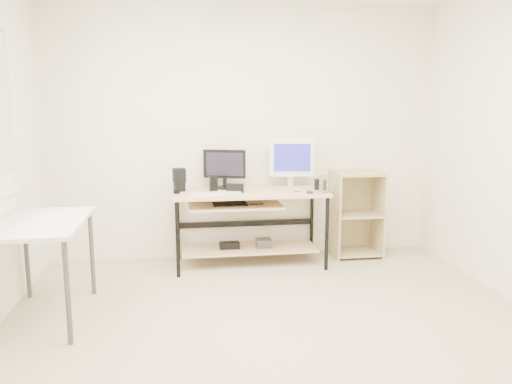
{
  "coord_description": "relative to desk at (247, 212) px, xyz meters",
  "views": [
    {
      "loc": [
        -0.65,
        -3.13,
        1.59
      ],
      "look_at": [
        0.01,
        1.3,
        0.8
      ],
      "focal_mm": 35.0,
      "sensor_mm": 36.0,
      "label": 1
    }
  ],
  "objects": [
    {
      "name": "audio_controller",
      "position": [
        -0.33,
        -0.04,
        0.29
      ],
      "size": [
        0.09,
        0.06,
        0.16
      ],
      "primitive_type": "cube",
      "rotation": [
        0.0,
        0.0,
        0.17
      ],
      "color": "black",
      "rests_on": "desk"
    },
    {
      "name": "side_table",
      "position": [
        -1.65,
        -1.06,
        0.13
      ],
      "size": [
        0.6,
        1.0,
        0.75
      ],
      "color": "white",
      "rests_on": "ground"
    },
    {
      "name": "speaker_right",
      "position": [
        0.72,
        -0.02,
        0.26
      ],
      "size": [
        0.1,
        0.1,
        0.1
      ],
      "primitive_type": "cube",
      "rotation": [
        0.0,
        0.0,
        -0.14
      ],
      "color": "black",
      "rests_on": "desk"
    },
    {
      "name": "mouse",
      "position": [
        0.47,
        -0.08,
        0.23
      ],
      "size": [
        0.09,
        0.12,
        0.04
      ],
      "primitive_type": "ellipsoid",
      "rotation": [
        0.0,
        0.0,
        0.22
      ],
      "color": "#ADADB2",
      "rests_on": "desk"
    },
    {
      "name": "smartphone",
      "position": [
        0.59,
        -0.19,
        0.22
      ],
      "size": [
        0.09,
        0.13,
        0.01
      ],
      "primitive_type": "cube",
      "rotation": [
        0.0,
        0.0,
        -0.25
      ],
      "color": "black",
      "rests_on": "desk"
    },
    {
      "name": "keyboard",
      "position": [
        -0.31,
        -0.13,
        0.22
      ],
      "size": [
        0.48,
        0.22,
        0.02
      ],
      "primitive_type": "cube",
      "rotation": [
        0.0,
        0.0,
        0.2
      ],
      "color": "white",
      "rests_on": "desk"
    },
    {
      "name": "black_monitor",
      "position": [
        -0.2,
        0.17,
        0.44
      ],
      "size": [
        0.42,
        0.18,
        0.39
      ],
      "rotation": [
        0.0,
        0.0,
        -0.3
      ],
      "color": "black",
      "rests_on": "desk"
    },
    {
      "name": "coaster",
      "position": [
        0.71,
        -0.21,
        0.21
      ],
      "size": [
        0.13,
        0.13,
        0.01
      ],
      "primitive_type": "cylinder",
      "rotation": [
        0.0,
        0.0,
        0.38
      ],
      "color": "#A4714A",
      "rests_on": "desk"
    },
    {
      "name": "drinking_glass",
      "position": [
        0.71,
        -0.21,
        0.3
      ],
      "size": [
        0.1,
        0.1,
        0.16
      ],
      "primitive_type": "cylinder",
      "rotation": [
        0.0,
        0.0,
        0.38
      ],
      "color": "white",
      "rests_on": "coaster"
    },
    {
      "name": "white_imac",
      "position": [
        0.49,
        0.19,
        0.5
      ],
      "size": [
        0.47,
        0.15,
        0.5
      ],
      "rotation": [
        0.0,
        0.0,
        -0.11
      ],
      "color": "silver",
      "rests_on": "desk"
    },
    {
      "name": "desk",
      "position": [
        0.0,
        0.0,
        0.0
      ],
      "size": [
        1.5,
        0.65,
        0.75
      ],
      "color": "beige",
      "rests_on": "ground"
    },
    {
      "name": "speaker_left",
      "position": [
        -0.66,
        0.09,
        0.33
      ],
      "size": [
        0.13,
        0.13,
        0.22
      ],
      "rotation": [
        0.0,
        0.0,
        0.22
      ],
      "color": "black",
      "rests_on": "desk"
    },
    {
      "name": "center_speaker",
      "position": [
        -0.12,
        -0.06,
        0.25
      ],
      "size": [
        0.17,
        0.1,
        0.08
      ],
      "primitive_type": "cube",
      "rotation": [
        0.0,
        0.0,
        -0.21
      ],
      "color": "black",
      "rests_on": "desk"
    },
    {
      "name": "shelf_unit",
      "position": [
        1.18,
        0.16,
        -0.09
      ],
      "size": [
        0.5,
        0.4,
        0.9
      ],
      "color": "tan",
      "rests_on": "ground"
    },
    {
      "name": "volume_puck",
      "position": [
        -0.68,
        -0.05,
        0.22
      ],
      "size": [
        0.07,
        0.07,
        0.03
      ],
      "primitive_type": "cylinder",
      "rotation": [
        0.0,
        0.0,
        -0.1
      ],
      "color": "black",
      "rests_on": "desk"
    },
    {
      "name": "room",
      "position": [
        -0.11,
        -1.62,
        0.78
      ],
      "size": [
        4.01,
        4.01,
        2.62
      ],
      "color": "#C1B294",
      "rests_on": "ground"
    }
  ]
}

